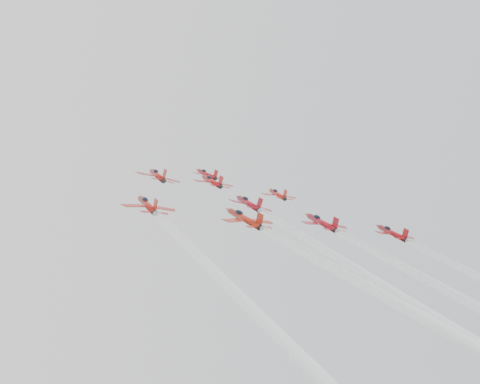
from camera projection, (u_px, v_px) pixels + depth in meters
name	position (u px, v px, depth m)	size (l,w,h in m)	color
jet_lead	(207.00, 174.00, 156.00)	(8.92, 11.57, 6.83)	#A20F12
jet_row2_left	(157.00, 175.00, 135.96)	(10.66, 13.81, 8.15)	maroon
jet_row2_center	(212.00, 181.00, 145.04)	(10.34, 13.40, 7.91)	#AD1013
jet_row2_right	(277.00, 194.00, 147.08)	(9.10, 11.80, 6.96)	#B31A11
jet_center	(391.00, 288.00, 81.58)	(10.01, 96.35, 52.28)	maroon
jet_rear_farleft	(261.00, 314.00, 60.53)	(9.45, 90.97, 49.36)	#A0150F
jet_rear_left	(426.00, 338.00, 63.95)	(10.14, 97.56, 52.93)	#A1200F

